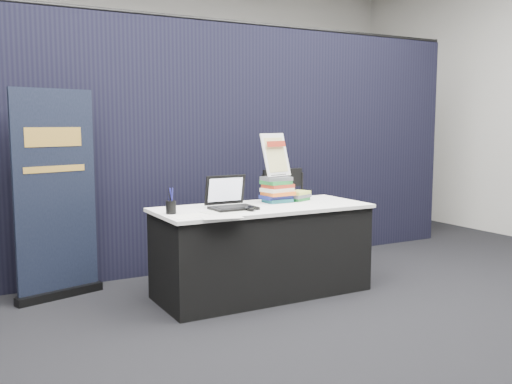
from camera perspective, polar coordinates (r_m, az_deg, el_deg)
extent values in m
plane|color=black|center=(4.46, 4.17, -11.90)|extent=(8.00, 8.00, 0.00)
cube|color=beige|center=(7.89, -11.93, 9.05)|extent=(8.00, 0.02, 3.50)
cube|color=black|center=(5.63, -4.63, 4.49)|extent=(6.00, 0.08, 2.40)
cube|color=black|center=(4.81, 0.63, -6.01)|extent=(1.76, 0.71, 0.72)
cube|color=white|center=(4.74, 0.63, -1.59)|extent=(1.80, 0.75, 0.03)
cube|color=black|center=(4.56, -2.28, -1.62)|extent=(0.35, 0.25, 0.02)
cube|color=black|center=(4.65, -2.97, 0.19)|extent=(0.35, 0.06, 0.24)
cube|color=silver|center=(4.64, -2.92, 0.18)|extent=(0.30, 0.04, 0.19)
ellipsoid|color=black|center=(4.48, -0.58, -1.65)|extent=(0.09, 0.13, 0.04)
cube|color=white|center=(4.25, -6.69, -2.41)|extent=(0.28, 0.21, 0.00)
cube|color=white|center=(4.20, -3.53, -2.48)|extent=(0.33, 0.27, 0.00)
cube|color=silver|center=(4.44, -3.17, -1.98)|extent=(0.36, 0.28, 0.00)
cylinder|color=black|center=(4.37, -8.50, -1.53)|extent=(0.10, 0.10, 0.10)
cube|color=#1B5D67|center=(4.97, 2.14, -0.85)|extent=(0.24, 0.20, 0.03)
cube|color=navy|center=(4.96, 2.14, -0.49)|extent=(0.24, 0.20, 0.03)
cube|color=orange|center=(4.96, 2.14, -0.12)|extent=(0.24, 0.20, 0.03)
cube|color=beige|center=(4.96, 2.14, 0.24)|extent=(0.24, 0.20, 0.03)
cube|color=#A8301B|center=(4.95, 2.14, 0.61)|extent=(0.24, 0.20, 0.03)
cube|color=#217D33|center=(4.95, 2.15, 0.98)|extent=(0.24, 0.20, 0.03)
cube|color=#55565A|center=(4.95, 2.15, 1.34)|extent=(0.24, 0.20, 0.03)
cube|color=#217D33|center=(5.09, 4.22, -0.70)|extent=(0.24, 0.21, 0.03)
cube|color=#55565A|center=(5.08, 4.22, -0.39)|extent=(0.24, 0.21, 0.03)
cube|color=#BFCC51|center=(5.08, 4.22, -0.07)|extent=(0.24, 0.21, 0.03)
cube|color=black|center=(4.93, 2.24, 1.68)|extent=(0.19, 0.07, 0.01)
cylinder|color=black|center=(4.96, 0.98, 2.98)|extent=(0.04, 0.10, 0.27)
cylinder|color=black|center=(5.03, 2.49, 3.03)|extent=(0.04, 0.10, 0.27)
cube|color=white|center=(4.96, 1.97, 3.74)|extent=(0.30, 0.18, 0.37)
cube|color=#D4CB84|center=(4.95, 2.02, 3.74)|extent=(0.24, 0.14, 0.29)
cube|color=maroon|center=(4.94, 2.04, 4.83)|extent=(0.22, 0.08, 0.05)
cube|color=black|center=(5.05, -18.99, -9.58)|extent=(0.73, 0.29, 0.07)
cube|color=black|center=(4.91, -19.41, -0.28)|extent=(0.67, 0.21, 1.71)
cube|color=gold|center=(4.86, -19.59, 5.21)|extent=(0.46, 0.13, 0.15)
cube|color=gold|center=(4.87, -19.47, 2.19)|extent=(0.50, 0.14, 0.05)
cylinder|color=black|center=(5.01, 3.13, -6.86)|extent=(0.02, 0.02, 0.49)
cylinder|color=black|center=(5.25, 7.17, -6.28)|extent=(0.02, 0.02, 0.49)
cylinder|color=black|center=(5.37, 0.67, -5.91)|extent=(0.02, 0.02, 0.49)
cylinder|color=black|center=(5.60, 4.56, -5.41)|extent=(0.02, 0.02, 0.49)
cube|color=black|center=(5.25, 3.91, -3.28)|extent=(0.48, 0.48, 0.04)
cube|color=black|center=(5.38, 2.70, 1.41)|extent=(0.43, 0.06, 0.17)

